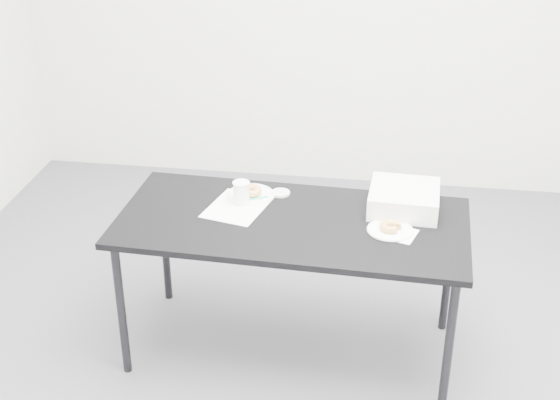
# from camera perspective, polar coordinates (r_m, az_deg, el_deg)

# --- Properties ---
(floor) EXTENTS (4.00, 4.00, 0.00)m
(floor) POSITION_cam_1_polar(r_m,az_deg,el_deg) (3.91, -0.61, -10.92)
(floor) COLOR #4F4F54
(floor) RESTS_ON ground
(table) EXTENTS (1.61, 0.81, 0.72)m
(table) POSITION_cam_1_polar(r_m,az_deg,el_deg) (3.55, 0.88, -2.24)
(table) COLOR black
(table) RESTS_ON floor
(scorecard) EXTENTS (0.32, 0.36, 0.00)m
(scorecard) POSITION_cam_1_polar(r_m,az_deg,el_deg) (3.64, -3.15, -0.51)
(scorecard) COLOR white
(scorecard) RESTS_ON table
(logo_patch) EXTENTS (0.06, 0.06, 0.00)m
(logo_patch) POSITION_cam_1_polar(r_m,az_deg,el_deg) (3.70, -1.62, 0.06)
(logo_patch) COLOR #39922A
(logo_patch) RESTS_ON scorecard
(pen) EXTENTS (0.13, 0.08, 0.01)m
(pen) POSITION_cam_1_polar(r_m,az_deg,el_deg) (3.70, -1.96, 0.06)
(pen) COLOR #0E9A96
(pen) RESTS_ON scorecard
(napkin) EXTENTS (0.18, 0.18, 0.00)m
(napkin) POSITION_cam_1_polar(r_m,az_deg,el_deg) (3.45, 8.70, -2.47)
(napkin) COLOR white
(napkin) RESTS_ON table
(plate_near) EXTENTS (0.20, 0.20, 0.01)m
(plate_near) POSITION_cam_1_polar(r_m,az_deg,el_deg) (3.47, 8.06, -2.19)
(plate_near) COLOR white
(plate_near) RESTS_ON napkin
(donut_near) EXTENTS (0.13, 0.13, 0.03)m
(donut_near) POSITION_cam_1_polar(r_m,az_deg,el_deg) (3.46, 8.08, -1.92)
(donut_near) COLOR #BE743C
(donut_near) RESTS_ON plate_near
(plate_far) EXTENTS (0.23, 0.23, 0.01)m
(plate_far) POSITION_cam_1_polar(r_m,az_deg,el_deg) (3.75, -2.17, 0.39)
(plate_far) COLOR white
(plate_far) RESTS_ON table
(donut_far) EXTENTS (0.14, 0.14, 0.04)m
(donut_far) POSITION_cam_1_polar(r_m,az_deg,el_deg) (3.74, -2.17, 0.68)
(donut_far) COLOR #BE743C
(donut_far) RESTS_ON plate_far
(coffee_cup) EXTENTS (0.07, 0.07, 0.11)m
(coffee_cup) POSITION_cam_1_polar(r_m,az_deg,el_deg) (3.65, -2.84, 0.53)
(coffee_cup) COLOR white
(coffee_cup) RESTS_ON table
(cup_lid) EXTENTS (0.09, 0.09, 0.01)m
(cup_lid) POSITION_cam_1_polar(r_m,az_deg,el_deg) (3.76, 0.05, 0.52)
(cup_lid) COLOR silver
(cup_lid) RESTS_ON table
(bakery_box) EXTENTS (0.33, 0.33, 0.11)m
(bakery_box) POSITION_cam_1_polar(r_m,az_deg,el_deg) (3.64, 9.06, 0.09)
(bakery_box) COLOR silver
(bakery_box) RESTS_ON table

